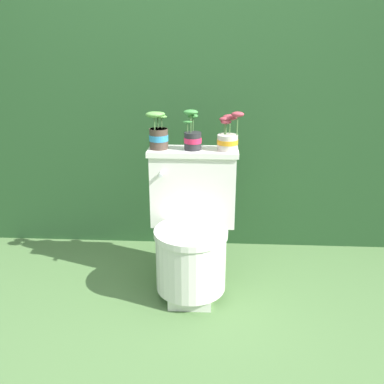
% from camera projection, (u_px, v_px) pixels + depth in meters
% --- Properties ---
extents(ground_plane, '(12.00, 12.00, 0.00)m').
position_uv_depth(ground_plane, '(177.00, 294.00, 2.46)').
color(ground_plane, '#4C703D').
extents(hedge_backdrop, '(3.34, 0.61, 1.79)m').
position_uv_depth(hedge_backdrop, '(188.00, 112.00, 3.08)').
color(hedge_backdrop, '#234723').
rests_on(hedge_backdrop, ground).
extents(toilet, '(0.51, 0.52, 0.81)m').
position_uv_depth(toilet, '(192.00, 231.00, 2.41)').
color(toilet, silver).
rests_on(toilet, ground).
extents(potted_plant_left, '(0.12, 0.12, 0.21)m').
position_uv_depth(potted_plant_left, '(158.00, 134.00, 2.37)').
color(potted_plant_left, '#47382D').
rests_on(potted_plant_left, toilet).
extents(potted_plant_midleft, '(0.10, 0.10, 0.22)m').
position_uv_depth(potted_plant_midleft, '(192.00, 137.00, 2.35)').
color(potted_plant_midleft, '#262628').
rests_on(potted_plant_midleft, toilet).
extents(potted_plant_middle, '(0.14, 0.13, 0.21)m').
position_uv_depth(potted_plant_middle, '(228.00, 137.00, 2.34)').
color(potted_plant_middle, beige).
rests_on(potted_plant_middle, toilet).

